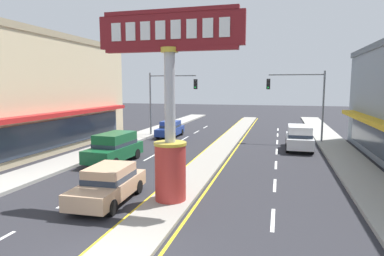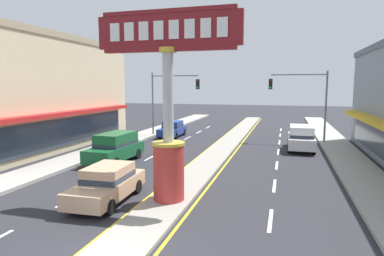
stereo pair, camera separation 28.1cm
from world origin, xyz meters
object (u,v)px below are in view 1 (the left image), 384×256
sedan_mid_left_lane (109,184)px  traffic_light_left_side (167,93)px  suv_near_right_lane (114,147)px  district_sign (170,116)px  storefront_left (24,93)px  traffic_light_right_side (302,94)px  suv_near_left_lane (299,137)px  sedan_far_right_lane (170,129)px

sedan_mid_left_lane → traffic_light_left_side: bearing=101.3°
suv_near_right_lane → sedan_mid_left_lane: bearing=-63.7°
district_sign → storefront_left: 17.40m
traffic_light_left_side → suv_near_right_lane: bearing=-88.5°
storefront_left → traffic_light_right_side: bearing=21.7°
traffic_light_right_side → suv_near_left_lane: 4.84m
storefront_left → traffic_light_left_side: storefront_left is taller
suv_near_right_lane → sedan_far_right_lane: (-0.00, 11.20, -0.20)m
district_sign → traffic_light_left_side: size_ratio=1.26×
traffic_light_right_side → sedan_mid_left_lane: traffic_light_right_side is taller
traffic_light_right_side → storefront_left: bearing=-158.3°
suv_near_right_lane → suv_near_left_lane: same height
district_sign → traffic_light_left_side: bearing=109.6°
district_sign → sedan_far_right_lane: (-5.89, 17.33, -2.90)m
traffic_light_right_side → sedan_mid_left_lane: bearing=-116.3°
suv_near_right_lane → suv_near_left_lane: (11.77, 7.52, 0.00)m
sedan_far_right_lane → suv_near_left_lane: bearing=-17.4°
traffic_light_left_side → sedan_far_right_lane: size_ratio=1.43×
district_sign → sedan_mid_left_lane: bearing=-168.0°
district_sign → storefront_left: bearing=149.7°
sedan_far_right_lane → storefront_left: bearing=-136.8°
sedan_mid_left_lane → traffic_light_right_side: bearing=63.7°
district_sign → suv_near_left_lane: size_ratio=1.69×
sedan_far_right_lane → suv_near_left_lane: 12.34m
district_sign → suv_near_left_lane: 15.10m
storefront_left → suv_near_right_lane: size_ratio=3.94×
district_sign → sedan_mid_left_lane: size_ratio=1.78×
traffic_light_right_side → sedan_far_right_lane: bearing=179.5°
traffic_light_left_side → sedan_mid_left_lane: bearing=-78.7°
district_sign → suv_near_right_lane: 8.91m
traffic_light_left_side → suv_near_right_lane: (0.29, -11.21, -3.26)m
district_sign → sedan_mid_left_lane: (-2.59, -0.55, -2.90)m
storefront_left → traffic_light_left_side: bearing=44.1°
storefront_left → traffic_light_right_side: storefront_left is taller
district_sign → traffic_light_right_side: district_sign is taller
traffic_light_right_side → district_sign: bearing=-109.7°
suv_near_left_lane → district_sign: bearing=-113.3°
traffic_light_right_side → suv_near_right_lane: size_ratio=1.32×
suv_near_left_lane → sedan_mid_left_lane: (-8.48, -14.19, -0.20)m
traffic_light_left_side → suv_near_left_lane: size_ratio=1.34×
storefront_left → sedan_mid_left_lane: 15.94m
traffic_light_left_side → suv_near_left_lane: bearing=-17.0°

